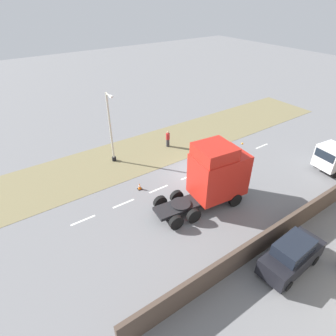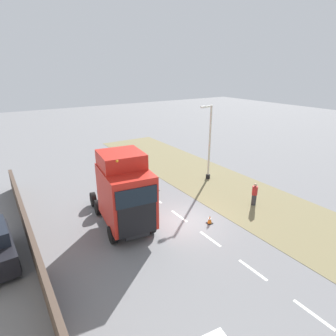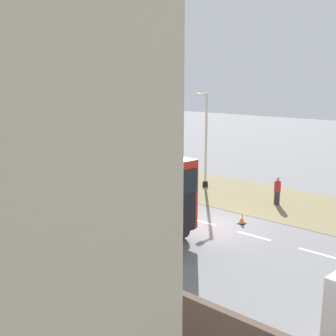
% 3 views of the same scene
% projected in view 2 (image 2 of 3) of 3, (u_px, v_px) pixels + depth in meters
% --- Properties ---
extents(ground_plane, '(120.00, 120.00, 0.00)m').
position_uv_depth(ground_plane, '(185.00, 221.00, 18.53)').
color(ground_plane, slate).
rests_on(ground_plane, ground).
extents(grass_verge, '(7.00, 44.00, 0.01)m').
position_uv_depth(grass_verge, '(248.00, 199.00, 21.59)').
color(grass_verge, olive).
rests_on(grass_verge, ground).
extents(lane_markings, '(0.16, 21.00, 0.00)m').
position_uv_depth(lane_markings, '(179.00, 216.00, 19.08)').
color(lane_markings, white).
rests_on(lane_markings, ground).
extents(boundary_wall, '(0.25, 24.00, 1.68)m').
position_uv_depth(boundary_wall, '(36.00, 257.00, 13.65)').
color(boundary_wall, '#4C3D33').
rests_on(boundary_wall, ground).
extents(lorry_cab, '(3.39, 7.21, 5.03)m').
position_uv_depth(lorry_cab, '(124.00, 192.00, 16.86)').
color(lorry_cab, black).
rests_on(lorry_cab, ground).
extents(lamp_post, '(1.31, 0.38, 6.58)m').
position_uv_depth(lamp_post, '(209.00, 147.00, 24.50)').
color(lamp_post, black).
rests_on(lamp_post, ground).
extents(pedestrian, '(0.39, 0.39, 1.70)m').
position_uv_depth(pedestrian, '(254.00, 195.00, 20.38)').
color(pedestrian, '#333338').
rests_on(pedestrian, ground).
extents(traffic_cone_lead, '(0.36, 0.36, 0.58)m').
position_uv_depth(traffic_cone_lead, '(210.00, 219.00, 18.11)').
color(traffic_cone_lead, black).
rests_on(traffic_cone_lead, ground).
extents(traffic_cone_trailing, '(0.36, 0.36, 0.58)m').
position_uv_depth(traffic_cone_trailing, '(157.00, 187.00, 22.95)').
color(traffic_cone_trailing, black).
rests_on(traffic_cone_trailing, ground).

